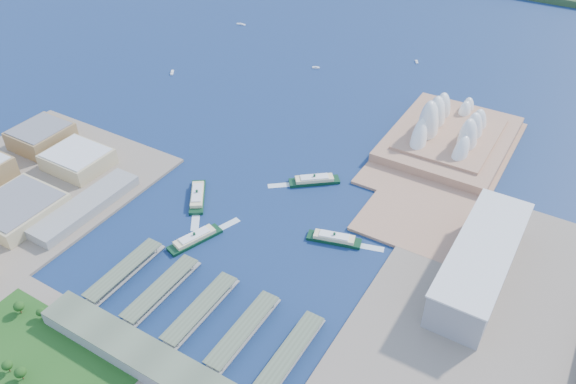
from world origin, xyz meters
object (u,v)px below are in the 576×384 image
Objects in this scene: ferry_b at (314,179)px; toaster_building at (481,262)px; ferry_d at (334,237)px; opera_house at (454,121)px; ferry_a at (197,194)px; ferry_c at (195,237)px.

toaster_building is at bearing 35.74° from ferry_b.
ferry_b is 1.06× the size of ferry_d.
ferry_b is (-99.50, -148.57, -26.88)m from opera_house.
opera_house is 219.62m from toaster_building.
ferry_a is 124.83m from ferry_b.
ferry_a is 65.73m from ferry_c.
toaster_building is (90.00, -200.00, -11.50)m from opera_house.
toaster_building is 282.12m from ferry_a.
opera_house is 1.16× the size of toaster_building.
opera_house is at bearing -25.47° from ferry_d.
toaster_building is at bearing -140.53° from ferry_c.
ferry_a is 1.02× the size of ferry_c.
ferry_d is at bearing -99.98° from opera_house.
toaster_building is 3.04× the size of ferry_d.
ferry_b is 148.52m from ferry_c.
ferry_b is at bearing 164.81° from toaster_building.
ferry_c is (-150.61, -288.02, -26.88)m from opera_house.
opera_house reaches higher than ferry_a.
opera_house is 303.12m from ferry_a.
ferry_a is at bearing -85.22° from ferry_b.
opera_house reaches higher than ferry_c.
toaster_building reaches higher than ferry_c.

